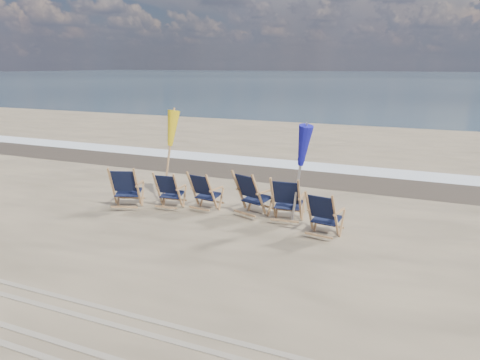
{
  "coord_description": "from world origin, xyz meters",
  "views": [
    {
      "loc": [
        4.07,
        -6.88,
        3.36
      ],
      "look_at": [
        0.0,
        2.2,
        0.9
      ],
      "focal_mm": 35.0,
      "sensor_mm": 36.0,
      "label": 1
    }
  ],
  "objects_px": {
    "beach_chair_3": "(259,197)",
    "beach_chair_1": "(178,192)",
    "beach_chair_5": "(335,217)",
    "umbrella_yellow": "(167,133)",
    "beach_chair_0": "(137,188)",
    "beach_chair_4": "(300,202)",
    "beach_chair_2": "(212,193)",
    "umbrella_blue": "(299,149)"
  },
  "relations": [
    {
      "from": "beach_chair_3",
      "to": "beach_chair_4",
      "type": "xyz_separation_m",
      "value": [
        0.93,
        0.03,
        -0.01
      ]
    },
    {
      "from": "beach_chair_0",
      "to": "beach_chair_5",
      "type": "relative_size",
      "value": 1.08
    },
    {
      "from": "beach_chair_0",
      "to": "beach_chair_5",
      "type": "bearing_deg",
      "value": 158.36
    },
    {
      "from": "beach_chair_1",
      "to": "beach_chair_2",
      "type": "relative_size",
      "value": 0.97
    },
    {
      "from": "beach_chair_2",
      "to": "beach_chair_3",
      "type": "distance_m",
      "value": 1.17
    },
    {
      "from": "umbrella_blue",
      "to": "beach_chair_4",
      "type": "bearing_deg",
      "value": 70.96
    },
    {
      "from": "beach_chair_2",
      "to": "beach_chair_4",
      "type": "height_order",
      "value": "beach_chair_4"
    },
    {
      "from": "beach_chair_2",
      "to": "umbrella_yellow",
      "type": "height_order",
      "value": "umbrella_yellow"
    },
    {
      "from": "beach_chair_5",
      "to": "beach_chair_3",
      "type": "bearing_deg",
      "value": -9.29
    },
    {
      "from": "beach_chair_3",
      "to": "beach_chair_5",
      "type": "height_order",
      "value": "beach_chair_3"
    },
    {
      "from": "beach_chair_4",
      "to": "umbrella_blue",
      "type": "distance_m",
      "value": 1.16
    },
    {
      "from": "umbrella_blue",
      "to": "beach_chair_2",
      "type": "bearing_deg",
      "value": 179.15
    },
    {
      "from": "beach_chair_5",
      "to": "umbrella_yellow",
      "type": "distance_m",
      "value": 4.55
    },
    {
      "from": "beach_chair_4",
      "to": "umbrella_blue",
      "type": "height_order",
      "value": "umbrella_blue"
    },
    {
      "from": "beach_chair_5",
      "to": "umbrella_blue",
      "type": "height_order",
      "value": "umbrella_blue"
    },
    {
      "from": "beach_chair_1",
      "to": "beach_chair_4",
      "type": "distance_m",
      "value": 2.91
    },
    {
      "from": "beach_chair_1",
      "to": "beach_chair_2",
      "type": "distance_m",
      "value": 0.83
    },
    {
      "from": "beach_chair_0",
      "to": "umbrella_yellow",
      "type": "distance_m",
      "value": 1.49
    },
    {
      "from": "beach_chair_5",
      "to": "umbrella_yellow",
      "type": "bearing_deg",
      "value": -1.58
    },
    {
      "from": "beach_chair_2",
      "to": "beach_chair_3",
      "type": "height_order",
      "value": "beach_chair_3"
    },
    {
      "from": "beach_chair_2",
      "to": "umbrella_blue",
      "type": "xyz_separation_m",
      "value": [
        2.07,
        -0.03,
        1.2
      ]
    },
    {
      "from": "umbrella_blue",
      "to": "beach_chair_5",
      "type": "bearing_deg",
      "value": -31.03
    },
    {
      "from": "beach_chair_3",
      "to": "beach_chair_5",
      "type": "relative_size",
      "value": 1.09
    },
    {
      "from": "beach_chair_0",
      "to": "beach_chair_4",
      "type": "distance_m",
      "value": 3.84
    },
    {
      "from": "beach_chair_1",
      "to": "beach_chair_4",
      "type": "xyz_separation_m",
      "value": [
        2.91,
        0.19,
        0.06
      ]
    },
    {
      "from": "beach_chair_1",
      "to": "beach_chair_4",
      "type": "bearing_deg",
      "value": 177.62
    },
    {
      "from": "beach_chair_0",
      "to": "umbrella_blue",
      "type": "height_order",
      "value": "umbrella_blue"
    },
    {
      "from": "beach_chair_1",
      "to": "beach_chair_2",
      "type": "xyz_separation_m",
      "value": [
        0.82,
        0.15,
        0.02
      ]
    },
    {
      "from": "beach_chair_0",
      "to": "beach_chair_3",
      "type": "height_order",
      "value": "beach_chair_3"
    },
    {
      "from": "beach_chair_3",
      "to": "beach_chair_4",
      "type": "bearing_deg",
      "value": -158.68
    },
    {
      "from": "beach_chair_5",
      "to": "beach_chair_1",
      "type": "bearing_deg",
      "value": 2.33
    },
    {
      "from": "beach_chair_1",
      "to": "beach_chair_0",
      "type": "bearing_deg",
      "value": 14.75
    },
    {
      "from": "beach_chair_4",
      "to": "umbrella_blue",
      "type": "xyz_separation_m",
      "value": [
        -0.02,
        -0.07,
        1.15
      ]
    },
    {
      "from": "umbrella_yellow",
      "to": "umbrella_blue",
      "type": "xyz_separation_m",
      "value": [
        3.35,
        -0.24,
        -0.1
      ]
    },
    {
      "from": "beach_chair_4",
      "to": "umbrella_yellow",
      "type": "xyz_separation_m",
      "value": [
        -3.37,
        0.17,
        1.26
      ]
    },
    {
      "from": "umbrella_yellow",
      "to": "beach_chair_3",
      "type": "bearing_deg",
      "value": -4.51
    },
    {
      "from": "beach_chair_0",
      "to": "beach_chair_5",
      "type": "xyz_separation_m",
      "value": [
        4.71,
        -0.11,
        -0.04
      ]
    },
    {
      "from": "beach_chair_4",
      "to": "beach_chair_3",
      "type": "bearing_deg",
      "value": -3.35
    },
    {
      "from": "beach_chair_3",
      "to": "beach_chair_1",
      "type": "bearing_deg",
      "value": 24.29
    },
    {
      "from": "beach_chair_2",
      "to": "umbrella_blue",
      "type": "bearing_deg",
      "value": -172.69
    },
    {
      "from": "beach_chair_3",
      "to": "umbrella_blue",
      "type": "relative_size",
      "value": 0.49
    },
    {
      "from": "beach_chair_0",
      "to": "beach_chair_1",
      "type": "distance_m",
      "value": 0.96
    }
  ]
}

